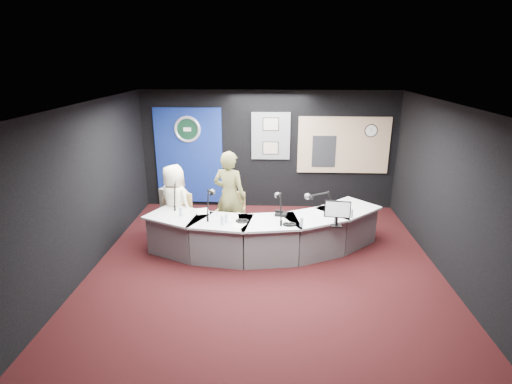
{
  "coord_description": "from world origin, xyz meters",
  "views": [
    {
      "loc": [
        0.11,
        -6.27,
        3.5
      ],
      "look_at": [
        -0.2,
        0.8,
        1.1
      ],
      "focal_mm": 28.0,
      "sensor_mm": 36.0,
      "label": 1
    }
  ],
  "objects_px": {
    "armchair_right": "(230,217)",
    "person_man": "(175,203)",
    "armchair_left": "(176,219)",
    "broadcast_desk": "(263,233)",
    "person_woman": "(230,197)"
  },
  "relations": [
    {
      "from": "broadcast_desk",
      "to": "armchair_right",
      "type": "xyz_separation_m",
      "value": [
        -0.68,
        0.49,
        0.11
      ]
    },
    {
      "from": "broadcast_desk",
      "to": "person_woman",
      "type": "distance_m",
      "value": 0.99
    },
    {
      "from": "armchair_right",
      "to": "person_woman",
      "type": "distance_m",
      "value": 0.43
    },
    {
      "from": "broadcast_desk",
      "to": "armchair_right",
      "type": "relative_size",
      "value": 4.65
    },
    {
      "from": "armchair_right",
      "to": "person_woman",
      "type": "height_order",
      "value": "person_woman"
    },
    {
      "from": "person_man",
      "to": "person_woman",
      "type": "relative_size",
      "value": 0.85
    },
    {
      "from": "person_man",
      "to": "person_woman",
      "type": "bearing_deg",
      "value": -148.88
    },
    {
      "from": "armchair_right",
      "to": "person_man",
      "type": "bearing_deg",
      "value": -162.43
    },
    {
      "from": "armchair_right",
      "to": "person_man",
      "type": "xyz_separation_m",
      "value": [
        -1.08,
        -0.04,
        0.29
      ]
    },
    {
      "from": "person_man",
      "to": "person_woman",
      "type": "xyz_separation_m",
      "value": [
        1.08,
        0.04,
        0.14
      ]
    },
    {
      "from": "broadcast_desk",
      "to": "person_man",
      "type": "xyz_separation_m",
      "value": [
        -1.75,
        0.44,
        0.4
      ]
    },
    {
      "from": "broadcast_desk",
      "to": "person_man",
      "type": "bearing_deg",
      "value": 165.78
    },
    {
      "from": "person_woman",
      "to": "person_man",
      "type": "bearing_deg",
      "value": 22.24
    },
    {
      "from": "broadcast_desk",
      "to": "person_woman",
      "type": "height_order",
      "value": "person_woman"
    },
    {
      "from": "armchair_left",
      "to": "armchair_right",
      "type": "distance_m",
      "value": 1.08
    }
  ]
}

